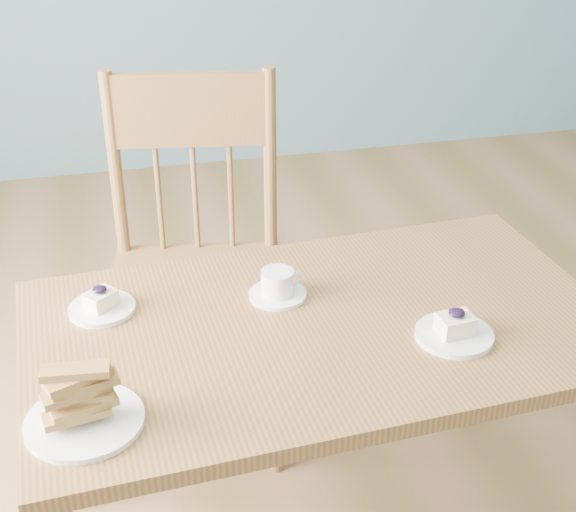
{
  "coord_description": "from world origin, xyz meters",
  "views": [
    {
      "loc": [
        -0.79,
        -1.39,
        1.6
      ],
      "look_at": [
        -0.46,
        0.01,
        0.8
      ],
      "focal_mm": 50.0,
      "sensor_mm": 36.0,
      "label": 1
    }
  ],
  "objects_px": {
    "cheesecake_plate_near": "(455,330)",
    "coffee_cup": "(278,286)",
    "dining_chair": "(196,266)",
    "biscotti_plate": "(82,404)",
    "dining_table": "(320,347)",
    "cheesecake_plate_far": "(102,305)"
  },
  "relations": [
    {
      "from": "dining_table",
      "to": "dining_chair",
      "type": "relative_size",
      "value": 1.24
    },
    {
      "from": "cheesecake_plate_far",
      "to": "coffee_cup",
      "type": "height_order",
      "value": "coffee_cup"
    },
    {
      "from": "cheesecake_plate_near",
      "to": "biscotti_plate",
      "type": "bearing_deg",
      "value": -172.65
    },
    {
      "from": "coffee_cup",
      "to": "cheesecake_plate_near",
      "type": "bearing_deg",
      "value": -48.11
    },
    {
      "from": "dining_table",
      "to": "cheesecake_plate_far",
      "type": "bearing_deg",
      "value": 158.18
    },
    {
      "from": "cheesecake_plate_near",
      "to": "coffee_cup",
      "type": "bearing_deg",
      "value": 142.68
    },
    {
      "from": "dining_table",
      "to": "coffee_cup",
      "type": "xyz_separation_m",
      "value": [
        -0.07,
        0.12,
        0.09
      ]
    },
    {
      "from": "cheesecake_plate_far",
      "to": "coffee_cup",
      "type": "distance_m",
      "value": 0.38
    },
    {
      "from": "dining_chair",
      "to": "coffee_cup",
      "type": "xyz_separation_m",
      "value": [
        0.13,
        -0.42,
        0.17
      ]
    },
    {
      "from": "cheesecake_plate_near",
      "to": "dining_chair",
      "type": "bearing_deg",
      "value": 124.12
    },
    {
      "from": "dining_chair",
      "to": "cheesecake_plate_far",
      "type": "height_order",
      "value": "dining_chair"
    },
    {
      "from": "cheesecake_plate_near",
      "to": "coffee_cup",
      "type": "height_order",
      "value": "cheesecake_plate_near"
    },
    {
      "from": "cheesecake_plate_near",
      "to": "biscotti_plate",
      "type": "relative_size",
      "value": 0.76
    },
    {
      "from": "coffee_cup",
      "to": "cheesecake_plate_far",
      "type": "bearing_deg",
      "value": 164.5
    },
    {
      "from": "biscotti_plate",
      "to": "cheesecake_plate_far",
      "type": "bearing_deg",
      "value": 83.34
    },
    {
      "from": "coffee_cup",
      "to": "biscotti_plate",
      "type": "distance_m",
      "value": 0.54
    },
    {
      "from": "dining_table",
      "to": "cheesecake_plate_far",
      "type": "xyz_separation_m",
      "value": [
        -0.45,
        0.15,
        0.08
      ]
    },
    {
      "from": "dining_table",
      "to": "dining_chair",
      "type": "bearing_deg",
      "value": 106.83
    },
    {
      "from": "cheesecake_plate_near",
      "to": "cheesecake_plate_far",
      "type": "bearing_deg",
      "value": 158.72
    },
    {
      "from": "cheesecake_plate_far",
      "to": "biscotti_plate",
      "type": "relative_size",
      "value": 0.68
    },
    {
      "from": "dining_chair",
      "to": "coffee_cup",
      "type": "relative_size",
      "value": 8.0
    },
    {
      "from": "biscotti_plate",
      "to": "cheesecake_plate_near",
      "type": "bearing_deg",
      "value": 7.35
    }
  ]
}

